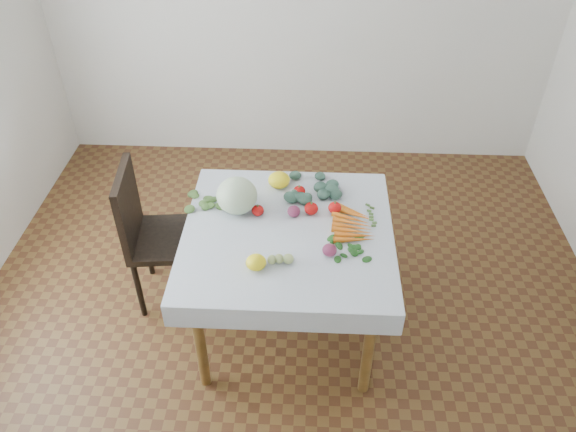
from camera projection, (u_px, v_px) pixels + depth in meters
The scene contains 18 objects.
ground at pixel (288, 323), 3.48m from camera, with size 4.00×4.00×0.00m, color brown.
table at pixel (288, 245), 3.07m from camera, with size 1.00×1.00×0.75m.
tablecloth at pixel (288, 232), 3.01m from camera, with size 1.12×1.12×0.01m, color white.
chair at pixel (151, 229), 3.35m from camera, with size 0.47×0.47×0.95m.
cabbage at pixel (237, 196), 3.08m from camera, with size 0.23×0.23×0.20m, color #B5C4A4.
tomato_a at pixel (299, 191), 3.23m from camera, with size 0.07×0.07×0.06m, color #BE0D0C.
tomato_b at pixel (311, 209), 3.10m from camera, with size 0.08×0.08×0.07m, color #BE0D0C.
tomato_c at pixel (258, 210), 3.10m from camera, with size 0.07×0.07×0.06m, color #BE0D0C.
tomato_d at pixel (335, 208), 3.11m from camera, with size 0.07×0.07×0.06m, color #BE0D0C.
heirloom_back at pixel (279, 180), 3.29m from camera, with size 0.13×0.13×0.09m, color yellow.
heirloom_front at pixel (256, 262), 2.77m from camera, with size 0.10×0.10×0.07m, color yellow.
onion_a at pixel (294, 211), 3.09m from camera, with size 0.07×0.07×0.06m, color #601B3E.
onion_b at pixel (330, 250), 2.84m from camera, with size 0.07×0.07×0.06m, color #601B3E.
tomatillo_cluster at pixel (279, 261), 2.80m from camera, with size 0.11×0.10×0.04m.
carrot_bunch at pixel (354, 225), 3.02m from camera, with size 0.22×0.34×0.03m.
kale_bunch at pixel (311, 187), 3.28m from camera, with size 0.32×0.31×0.04m.
basil_bunch at pixel (349, 249), 2.89m from camera, with size 0.23×0.20×0.01m.
dill_bunch at pixel (207, 201), 3.19m from camera, with size 0.23×0.18×0.02m.
Camera 1 is at (0.11, -2.28, 2.72)m, focal length 35.00 mm.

